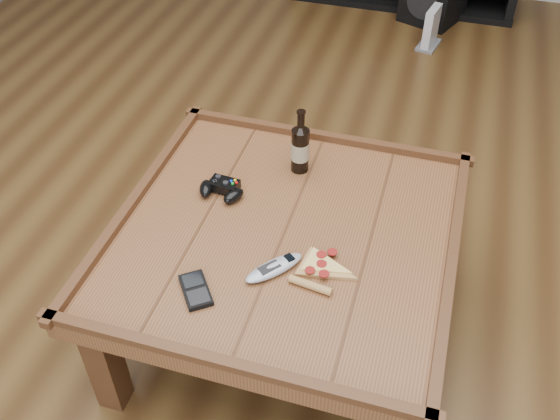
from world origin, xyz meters
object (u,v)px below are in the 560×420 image
(beer_bottle, at_px, (300,147))
(game_controller, at_px, (222,189))
(pizza_slice, at_px, (320,269))
(game_console, at_px, (431,29))
(smartphone, at_px, (196,290))
(coffee_table, at_px, (284,245))
(remote_control, at_px, (274,268))

(beer_bottle, bearing_deg, game_controller, -136.49)
(pizza_slice, height_order, game_console, pizza_slice)
(game_controller, xyz_separation_m, smartphone, (0.07, -0.40, -0.01))
(game_console, bearing_deg, game_controller, -91.99)
(pizza_slice, distance_m, game_console, 2.30)
(beer_bottle, xyz_separation_m, game_controller, (-0.20, -0.19, -0.07))
(game_controller, relative_size, game_console, 0.70)
(beer_bottle, height_order, smartphone, beer_bottle)
(pizza_slice, height_order, smartphone, pizza_slice)
(coffee_table, relative_size, beer_bottle, 4.53)
(coffee_table, relative_size, smartphone, 7.36)
(beer_bottle, distance_m, remote_control, 0.47)
(game_controller, height_order, pizza_slice, game_controller)
(coffee_table, relative_size, game_controller, 6.37)
(remote_control, bearing_deg, pizza_slice, 57.14)
(remote_control, relative_size, game_console, 0.76)
(smartphone, xyz_separation_m, remote_control, (0.18, 0.13, 0.01))
(smartphone, height_order, remote_control, remote_control)
(pizza_slice, distance_m, smartphone, 0.35)
(beer_bottle, relative_size, game_controller, 1.41)
(smartphone, bearing_deg, game_console, 43.68)
(game_controller, bearing_deg, coffee_table, -19.01)
(game_console, bearing_deg, coffee_table, -85.20)
(beer_bottle, relative_size, remote_control, 1.29)
(coffee_table, height_order, beer_bottle, beer_bottle)
(game_controller, distance_m, smartphone, 0.40)
(game_controller, bearing_deg, beer_bottle, 48.51)
(remote_control, height_order, game_console, remote_control)
(game_controller, height_order, smartphone, game_controller)
(coffee_table, distance_m, remote_control, 0.17)
(pizza_slice, xyz_separation_m, smartphone, (-0.30, -0.17, 0.00))
(smartphone, bearing_deg, beer_bottle, 40.81)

